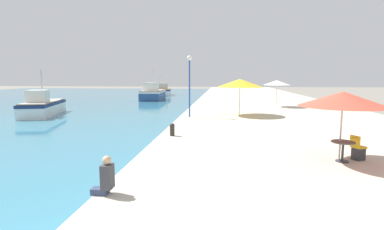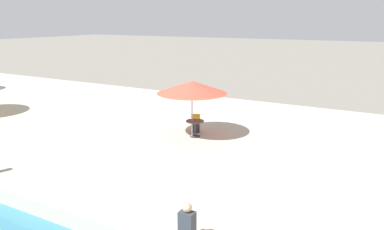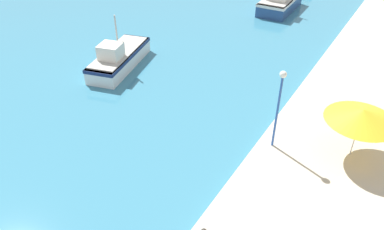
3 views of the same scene
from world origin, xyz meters
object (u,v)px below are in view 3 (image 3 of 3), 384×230
fishing_boat_near (119,58)px  cafe_umbrella_white (362,115)px  fishing_boat_mid (280,2)px  lamppost (280,97)px

fishing_boat_near → cafe_umbrella_white: (17.62, -1.84, 2.19)m
fishing_boat_mid → lamppost: bearing=-72.2°
fishing_boat_near → lamppost: lamppost is taller
lamppost → cafe_umbrella_white: bearing=21.5°
fishing_boat_near → lamppost: size_ratio=1.56×
fishing_boat_mid → lamppost: (8.04, -22.08, 2.67)m
fishing_boat_near → lamppost: (13.82, -3.33, 2.77)m
fishing_boat_near → fishing_boat_mid: 19.62m
fishing_boat_mid → cafe_umbrella_white: (11.84, -20.59, 2.09)m
fishing_boat_mid → lamppost: size_ratio=1.48×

